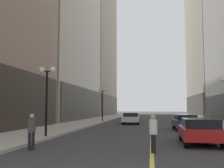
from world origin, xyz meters
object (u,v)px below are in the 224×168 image
at_px(car_white, 131,118).
at_px(pedestrian_with_orange_bag, 32,129).
at_px(street_lamp_left_far, 102,98).
at_px(street_lamp_left_near, 47,86).
at_px(car_blue, 185,122).
at_px(pedestrian_in_white_shirt, 153,131).
at_px(car_red, 200,130).

bearing_deg(car_white, pedestrian_with_orange_bag, -98.31).
bearing_deg(street_lamp_left_far, street_lamp_left_near, -90.00).
xyz_separation_m(car_blue, pedestrian_in_white_shirt, (-2.72, -11.27, 0.21)).
xyz_separation_m(car_blue, street_lamp_left_near, (-9.19, -7.21, 2.54)).
bearing_deg(street_lamp_left_near, pedestrian_in_white_shirt, -32.16).
bearing_deg(street_lamp_left_far, car_blue, -50.58).
xyz_separation_m(pedestrian_with_orange_bag, street_lamp_left_near, (-1.11, 4.18, 2.32)).
relative_size(car_white, pedestrian_with_orange_bag, 2.94).
bearing_deg(street_lamp_left_far, pedestrian_with_orange_bag, -87.19).
bearing_deg(pedestrian_in_white_shirt, car_white, 97.19).
xyz_separation_m(pedestrian_in_white_shirt, pedestrian_with_orange_bag, (-5.36, -0.11, 0.01)).
xyz_separation_m(pedestrian_with_orange_bag, street_lamp_left_far, (-1.11, 22.56, 2.32)).
distance_m(car_white, street_lamp_left_far, 5.50).
xyz_separation_m(car_white, street_lamp_left_near, (-3.99, -15.58, 2.54)).
bearing_deg(car_blue, street_lamp_left_far, 129.42).
bearing_deg(pedestrian_in_white_shirt, car_blue, 76.44).
relative_size(car_red, street_lamp_left_far, 0.97).
relative_size(pedestrian_with_orange_bag, street_lamp_left_near, 0.36).
bearing_deg(car_red, car_white, 106.51).
xyz_separation_m(pedestrian_in_white_shirt, street_lamp_left_near, (-6.47, 4.07, 2.33)).
height_order(car_blue, street_lamp_left_far, street_lamp_left_far).
bearing_deg(pedestrian_with_orange_bag, car_red, 22.46).
relative_size(car_red, pedestrian_with_orange_bag, 2.68).
height_order(car_blue, pedestrian_in_white_shirt, pedestrian_in_white_shirt).
bearing_deg(car_white, car_blue, -58.17).
distance_m(car_red, car_white, 17.24).
bearing_deg(street_lamp_left_near, street_lamp_left_far, 90.00).
distance_m(car_blue, street_lamp_left_far, 14.69).
xyz_separation_m(car_blue, street_lamp_left_far, (-9.19, 11.18, 2.54)).
distance_m(pedestrian_with_orange_bag, street_lamp_left_near, 4.91).
height_order(car_red, street_lamp_left_far, street_lamp_left_far).
distance_m(car_white, pedestrian_with_orange_bag, 19.96).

